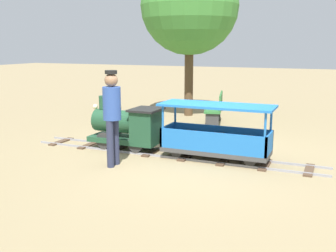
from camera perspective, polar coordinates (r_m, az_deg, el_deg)
ground_plane at (r=7.38m, az=3.14°, el=-4.46°), size 60.00×60.00×0.00m
track at (r=7.52m, az=0.18°, el=-4.00°), size 0.68×5.70×0.04m
locomotive at (r=7.78m, az=-5.72°, el=0.02°), size 0.64×1.44×1.00m
passenger_car at (r=7.12m, az=6.85°, el=-1.57°), size 0.74×2.00×0.97m
conductor_person at (r=6.71m, az=-7.99°, el=2.21°), size 0.30×0.30×1.62m
park_bench at (r=10.32m, az=6.80°, el=2.44°), size 1.36×0.70×0.82m
oak_tree_far at (r=11.61m, az=3.10°, el=16.74°), size 2.74×2.74×4.47m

